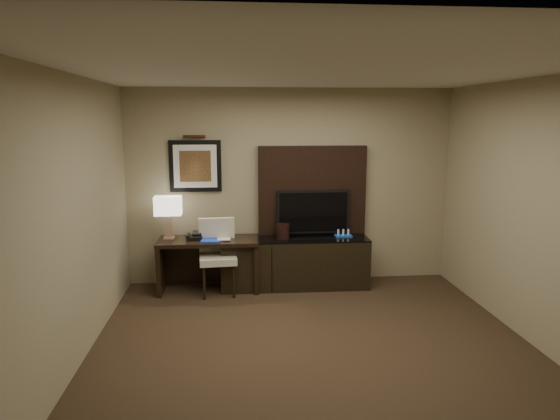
{
  "coord_description": "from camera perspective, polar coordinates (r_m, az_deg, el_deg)",
  "views": [
    {
      "loc": [
        -0.77,
        -4.36,
        2.3
      ],
      "look_at": [
        -0.21,
        1.8,
        1.15
      ],
      "focal_mm": 32.0,
      "sensor_mm": 36.0,
      "label": 1
    }
  ],
  "objects": [
    {
      "name": "desk_phone",
      "position": [
        6.7,
        -9.73,
        -2.93
      ],
      "size": [
        0.21,
        0.19,
        0.1
      ],
      "primitive_type": null,
      "rotation": [
        0.0,
        0.0,
        -0.02
      ],
      "color": "black",
      "rests_on": "desk"
    },
    {
      "name": "desk_chair",
      "position": [
        6.6,
        -7.11,
        -5.44
      ],
      "size": [
        0.51,
        0.58,
        0.99
      ],
      "primitive_type": null,
      "rotation": [
        0.0,
        0.0,
        0.08
      ],
      "color": "beige",
      "rests_on": "floor"
    },
    {
      "name": "blue_folder",
      "position": [
        6.64,
        -7.8,
        -3.35
      ],
      "size": [
        0.29,
        0.36,
        0.02
      ],
      "primitive_type": "cube",
      "rotation": [
        0.0,
        0.0,
        -0.1
      ],
      "color": "#1B3DB3",
      "rests_on": "desk"
    },
    {
      "name": "ice_bucket",
      "position": [
        6.73,
        0.33,
        -2.45
      ],
      "size": [
        0.21,
        0.21,
        0.2
      ],
      "primitive_type": "cylinder",
      "rotation": [
        0.0,
        0.0,
        0.15
      ],
      "color": "black",
      "rests_on": "credenza"
    },
    {
      "name": "tv",
      "position": [
        6.91,
        3.78,
        -0.18
      ],
      "size": [
        1.0,
        0.08,
        0.6
      ],
      "primitive_type": "cube",
      "color": "black",
      "rests_on": "tv_wall_panel"
    },
    {
      "name": "ceiling",
      "position": [
        4.45,
        4.94,
        15.66
      ],
      "size": [
        4.5,
        5.0,
        0.01
      ],
      "primitive_type": "cube",
      "color": "silver",
      "rests_on": "wall_back"
    },
    {
      "name": "table_lamp",
      "position": [
        6.78,
        -12.62,
        -0.99
      ],
      "size": [
        0.35,
        0.23,
        0.53
      ],
      "primitive_type": null,
      "rotation": [
        0.0,
        0.0,
        0.15
      ],
      "color": "#A57E66",
      "rests_on": "desk"
    },
    {
      "name": "wall_right",
      "position": [
        5.39,
        28.97,
        -0.96
      ],
      "size": [
        0.01,
        5.0,
        2.7
      ],
      "primitive_type": "cube",
      "color": "gray",
      "rests_on": "floor"
    },
    {
      "name": "wall_front",
      "position": [
        2.23,
        16.08,
        -15.16
      ],
      "size": [
        4.5,
        0.01,
        2.7
      ],
      "primitive_type": "cube",
      "color": "gray",
      "rests_on": "floor"
    },
    {
      "name": "book",
      "position": [
        6.63,
        -7.23,
        -2.43
      ],
      "size": [
        0.17,
        0.03,
        0.23
      ],
      "primitive_type": "imported",
      "rotation": [
        0.0,
        0.0,
        0.06
      ],
      "color": "#B5A98E",
      "rests_on": "desk"
    },
    {
      "name": "minibar_tray",
      "position": [
        6.92,
        7.24,
        -2.68
      ],
      "size": [
        0.23,
        0.14,
        0.08
      ],
      "primitive_type": null,
      "rotation": [
        0.0,
        0.0,
        -0.0
      ],
      "color": "blue",
      "rests_on": "credenza"
    },
    {
      "name": "credenza",
      "position": [
        6.89,
        1.68,
        -5.96
      ],
      "size": [
        2.01,
        0.58,
        0.69
      ],
      "primitive_type": "cube",
      "rotation": [
        0.0,
        0.0,
        -0.01
      ],
      "color": "black",
      "rests_on": "floor"
    },
    {
      "name": "desk",
      "position": [
        6.8,
        -8.15,
        -6.22
      ],
      "size": [
        1.33,
        0.58,
        0.71
      ],
      "primitive_type": "cube",
      "rotation": [
        0.0,
        0.0,
        -0.01
      ],
      "color": "black",
      "rests_on": "floor"
    },
    {
      "name": "wall_left",
      "position": [
        4.7,
        -23.47,
        -2.01
      ],
      "size": [
        0.01,
        5.0,
        2.7
      ],
      "primitive_type": "cube",
      "color": "gray",
      "rests_on": "floor"
    },
    {
      "name": "artwork",
      "position": [
        6.89,
        -9.65,
        4.97
      ],
      "size": [
        0.7,
        0.04,
        0.7
      ],
      "primitive_type": "cube",
      "color": "black",
      "rests_on": "wall_back"
    },
    {
      "name": "tv_wall_panel",
      "position": [
        6.96,
        3.68,
        2.0
      ],
      "size": [
        1.5,
        0.12,
        1.3
      ],
      "primitive_type": "cube",
      "color": "black",
      "rests_on": "wall_back"
    },
    {
      "name": "wall_back",
      "position": [
        6.97,
        1.17,
        2.69
      ],
      "size": [
        4.5,
        0.01,
        2.7
      ],
      "primitive_type": "cube",
      "color": "gray",
      "rests_on": "floor"
    },
    {
      "name": "floor",
      "position": [
        4.99,
        4.43,
        -17.0
      ],
      "size": [
        4.5,
        5.0,
        0.01
      ],
      "primitive_type": "cube",
      "color": "#2E2115",
      "rests_on": "ground"
    },
    {
      "name": "picture_light",
      "position": [
        6.83,
        -9.78,
        8.28
      ],
      "size": [
        0.04,
        0.04,
        0.3
      ],
      "primitive_type": "cylinder",
      "color": "#422215",
      "rests_on": "wall_back"
    }
  ]
}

